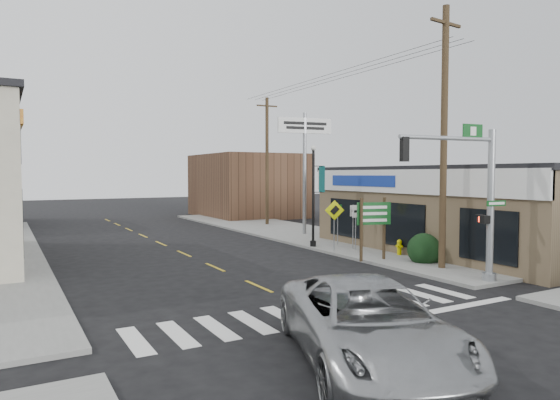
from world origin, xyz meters
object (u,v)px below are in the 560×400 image
fire_hydrant (399,246)px  dance_center_sign (305,144)px  suv (368,324)px  traffic_signal_pole (479,188)px  lamp_post (314,188)px  utility_pole_near (444,135)px  bare_tree (420,175)px  utility_pole_far (267,160)px  guide_sign (373,220)px

fire_hydrant → dance_center_sign: bearing=86.9°
suv → traffic_signal_pole: size_ratio=1.11×
lamp_post → dance_center_sign: dance_center_sign is taller
utility_pole_near → fire_hydrant: bearing=71.0°
bare_tree → utility_pole_far: (0.13, 15.54, 1.10)m
lamp_post → utility_pole_near: utility_pole_near is taller
suv → bare_tree: size_ratio=1.29×
guide_sign → lamp_post: size_ratio=0.52×
lamp_post → utility_pole_near: (1.22, -7.40, 2.24)m
bare_tree → lamp_post: bearing=124.6°
traffic_signal_pole → utility_pole_far: utility_pole_far is taller
suv → utility_pole_near: (8.79, 6.22, 4.54)m
fire_hydrant → dance_center_sign: (0.50, 9.03, 5.18)m
dance_center_sign → utility_pole_near: bearing=-87.2°
guide_sign → bare_tree: bare_tree is taller
suv → bare_tree: 14.37m
guide_sign → utility_pole_far: bearing=94.6°
traffic_signal_pole → guide_sign: 5.37m
utility_pole_near → utility_pole_far: utility_pole_near is taller
guide_sign → utility_pole_far: (3.20, 15.93, 3.02)m
traffic_signal_pole → fire_hydrant: size_ratio=7.58×
fire_hydrant → lamp_post: (-1.93, 4.21, 2.61)m
suv → guide_sign: guide_sign is taller
suv → lamp_post: bearing=81.0°
suv → utility_pole_near: 11.69m
traffic_signal_pole → bare_tree: bearing=69.6°
fire_hydrant → utility_pole_far: 16.05m
suv → bare_tree: (10.58, 9.25, 2.97)m
utility_pole_near → utility_pole_far: bearing=77.6°
dance_center_sign → suv: bearing=-110.1°
traffic_signal_pole → dance_center_sign: bearing=88.0°
dance_center_sign → utility_pole_near: size_ratio=0.73×
suv → bare_tree: bare_tree is taller
fire_hydrant → traffic_signal_pole: bearing=-106.9°
suv → utility_pole_far: (10.71, 24.80, 4.06)m
lamp_post → utility_pole_far: 11.75m
utility_pole_far → traffic_signal_pole: bearing=-94.6°
lamp_post → bare_tree: lamp_post is taller
fire_hydrant → bare_tree: bare_tree is taller
dance_center_sign → traffic_signal_pole: bearing=-90.2°
utility_pole_far → fire_hydrant: bearing=-91.2°
suv → bare_tree: bearing=61.3°
utility_pole_near → utility_pole_far: (1.92, 18.58, -0.47)m
guide_sign → dance_center_sign: 10.59m
fire_hydrant → bare_tree: 3.47m
guide_sign → fire_hydrant: size_ratio=3.79×
fire_hydrant → utility_pole_near: bearing=-102.5°
guide_sign → lamp_post: lamp_post is taller
guide_sign → utility_pole_near: (1.28, -2.65, 3.49)m
traffic_signal_pole → bare_tree: (2.81, 5.54, 0.45)m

